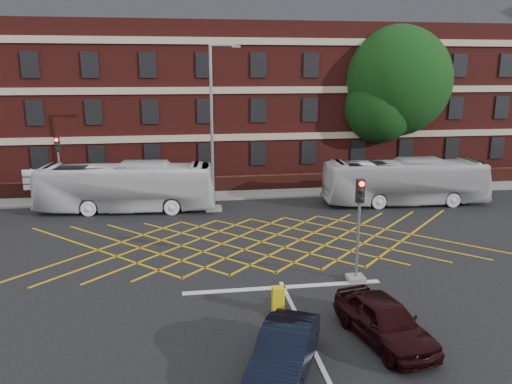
{
  "coord_description": "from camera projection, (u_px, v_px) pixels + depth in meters",
  "views": [
    {
      "loc": [
        -3.82,
        -21.56,
        8.42
      ],
      "look_at": [
        -0.35,
        1.5,
        2.73
      ],
      "focal_mm": 35.0,
      "sensor_mm": 36.0,
      "label": 1
    }
  ],
  "objects": [
    {
      "name": "ground",
      "position": [
        268.0,
        256.0,
        23.26
      ],
      "size": [
        120.0,
        120.0,
        0.0
      ],
      "primitive_type": "plane",
      "color": "black",
      "rests_on": "ground"
    },
    {
      "name": "victorian_building",
      "position": [
        227.0,
        78.0,
        42.57
      ],
      "size": [
        51.0,
        12.17,
        20.4
      ],
      "color": "#541915",
      "rests_on": "ground"
    },
    {
      "name": "boundary_wall",
      "position": [
        237.0,
        184.0,
        35.62
      ],
      "size": [
        56.0,
        0.5,
        1.1
      ],
      "primitive_type": "cube",
      "color": "#461912",
      "rests_on": "ground"
    },
    {
      "name": "far_pavement",
      "position": [
        239.0,
        194.0,
        34.77
      ],
      "size": [
        60.0,
        3.0,
        0.12
      ],
      "primitive_type": "cube",
      "color": "slate",
      "rests_on": "ground"
    },
    {
      "name": "box_junction_hatching",
      "position": [
        261.0,
        242.0,
        25.18
      ],
      "size": [
        8.22,
        8.22,
        0.02
      ],
      "primitive_type": "cube",
      "rotation": [
        0.0,
        0.0,
        0.79
      ],
      "color": "#CC990C",
      "rests_on": "ground"
    },
    {
      "name": "stop_line",
      "position": [
        283.0,
        287.0,
        19.89
      ],
      "size": [
        8.0,
        0.3,
        0.02
      ],
      "primitive_type": "cube",
      "color": "silver",
      "rests_on": "ground"
    },
    {
      "name": "bus_left",
      "position": [
        127.0,
        187.0,
        30.45
      ],
      "size": [
        10.94,
        3.55,
        2.99
      ],
      "primitive_type": "imported",
      "rotation": [
        0.0,
        0.0,
        1.47
      ],
      "color": "silver",
      "rests_on": "ground"
    },
    {
      "name": "bus_right",
      "position": [
        405.0,
        182.0,
        32.03
      ],
      "size": [
        10.63,
        3.13,
        2.92
      ],
      "primitive_type": "imported",
      "rotation": [
        0.0,
        0.0,
        1.51
      ],
      "color": "silver",
      "rests_on": "ground"
    },
    {
      "name": "car_navy",
      "position": [
        284.0,
        351.0,
        14.14
      ],
      "size": [
        2.98,
        4.28,
        1.34
      ],
      "primitive_type": "imported",
      "rotation": [
        0.0,
        0.0,
        -0.43
      ],
      "color": "black",
      "rests_on": "ground"
    },
    {
      "name": "car_maroon",
      "position": [
        384.0,
        320.0,
        15.81
      ],
      "size": [
        2.51,
        4.44,
        1.43
      ],
      "primitive_type": "imported",
      "rotation": [
        0.0,
        0.0,
        0.21
      ],
      "color": "black",
      "rests_on": "ground"
    },
    {
      "name": "deciduous_tree",
      "position": [
        394.0,
        89.0,
        39.43
      ],
      "size": [
        8.67,
        8.67,
        11.94
      ],
      "color": "black",
      "rests_on": "ground"
    },
    {
      "name": "traffic_light_near",
      "position": [
        358.0,
        240.0,
        20.11
      ],
      "size": [
        0.7,
        0.7,
        4.27
      ],
      "color": "slate",
      "rests_on": "ground"
    },
    {
      "name": "traffic_light_far",
      "position": [
        60.0,
        176.0,
        32.45
      ],
      "size": [
        0.7,
        0.7,
        4.27
      ],
      "color": "slate",
      "rests_on": "ground"
    },
    {
      "name": "street_lamp",
      "position": [
        213.0,
        155.0,
        30.11
      ],
      "size": [
        2.25,
        1.0,
        9.88
      ],
      "color": "slate",
      "rests_on": "ground"
    },
    {
      "name": "direction_signs",
      "position": [
        32.0,
        181.0,
        32.71
      ],
      "size": [
        1.1,
        0.16,
        2.2
      ],
      "color": "gray",
      "rests_on": "ground"
    },
    {
      "name": "utility_cabinet",
      "position": [
        278.0,
        300.0,
        17.67
      ],
      "size": [
        0.41,
        0.35,
        1.0
      ],
      "primitive_type": "cube",
      "color": "yellow",
      "rests_on": "ground"
    }
  ]
}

